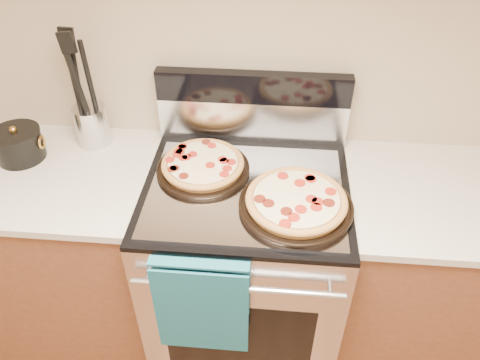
# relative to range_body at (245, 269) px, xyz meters

# --- Properties ---
(wall_back) EXTENTS (4.00, 0.00, 4.00)m
(wall_back) POSITION_rel_range_body_xyz_m (0.00, 0.35, 0.90)
(wall_back) COLOR tan
(wall_back) RESTS_ON ground
(range_body) EXTENTS (0.76, 0.68, 0.90)m
(range_body) POSITION_rel_range_body_xyz_m (0.00, 0.00, 0.00)
(range_body) COLOR #B7B7BC
(range_body) RESTS_ON ground
(oven_window) EXTENTS (0.56, 0.01, 0.40)m
(oven_window) POSITION_rel_range_body_xyz_m (0.00, -0.34, 0.00)
(oven_window) COLOR black
(oven_window) RESTS_ON range_body
(cooktop) EXTENTS (0.76, 0.68, 0.02)m
(cooktop) POSITION_rel_range_body_xyz_m (0.00, 0.00, 0.46)
(cooktop) COLOR black
(cooktop) RESTS_ON range_body
(backsplash_lower) EXTENTS (0.76, 0.06, 0.18)m
(backsplash_lower) POSITION_rel_range_body_xyz_m (0.00, 0.31, 0.56)
(backsplash_lower) COLOR silver
(backsplash_lower) RESTS_ON cooktop
(backsplash_upper) EXTENTS (0.76, 0.06, 0.12)m
(backsplash_upper) POSITION_rel_range_body_xyz_m (0.00, 0.31, 0.71)
(backsplash_upper) COLOR black
(backsplash_upper) RESTS_ON backsplash_lower
(oven_handle) EXTENTS (0.70, 0.03, 0.03)m
(oven_handle) POSITION_rel_range_body_xyz_m (0.00, -0.38, 0.35)
(oven_handle) COLOR silver
(oven_handle) RESTS_ON range_body
(dish_towel) EXTENTS (0.32, 0.05, 0.42)m
(dish_towel) POSITION_rel_range_body_xyz_m (-0.12, -0.38, 0.25)
(dish_towel) COLOR #196281
(dish_towel) RESTS_ON oven_handle
(foil_sheet) EXTENTS (0.70, 0.55, 0.01)m
(foil_sheet) POSITION_rel_range_body_xyz_m (0.00, -0.03, 0.47)
(foil_sheet) COLOR gray
(foil_sheet) RESTS_ON cooktop
(cabinet_left) EXTENTS (1.00, 0.62, 0.88)m
(cabinet_left) POSITION_rel_range_body_xyz_m (-0.88, 0.03, -0.01)
(cabinet_left) COLOR brown
(cabinet_left) RESTS_ON ground
(countertop_left) EXTENTS (1.02, 0.64, 0.03)m
(countertop_left) POSITION_rel_range_body_xyz_m (-0.88, 0.03, 0.45)
(countertop_left) COLOR beige
(countertop_left) RESTS_ON cabinet_left
(cabinet_right) EXTENTS (1.00, 0.62, 0.88)m
(cabinet_right) POSITION_rel_range_body_xyz_m (0.88, 0.03, -0.01)
(cabinet_right) COLOR brown
(cabinet_right) RESTS_ON ground
(pepperoni_pizza_back) EXTENTS (0.38, 0.38, 0.05)m
(pepperoni_pizza_back) POSITION_rel_range_body_xyz_m (-0.17, 0.07, 0.50)
(pepperoni_pizza_back) COLOR #AD7735
(pepperoni_pizza_back) RESTS_ON foil_sheet
(pepperoni_pizza_front) EXTENTS (0.42, 0.42, 0.05)m
(pepperoni_pizza_front) POSITION_rel_range_body_xyz_m (0.18, -0.11, 0.50)
(pepperoni_pizza_front) COLOR #AD7735
(pepperoni_pizza_front) RESTS_ON foil_sheet
(utensil_crock) EXTENTS (0.18, 0.18, 0.17)m
(utensil_crock) POSITION_rel_range_body_xyz_m (-0.65, 0.24, 0.54)
(utensil_crock) COLOR silver
(utensil_crock) RESTS_ON countertop_left
(saucepan) EXTENTS (0.19, 0.19, 0.11)m
(saucepan) POSITION_rel_range_body_xyz_m (-0.91, 0.11, 0.52)
(saucepan) COLOR black
(saucepan) RESTS_ON countertop_left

